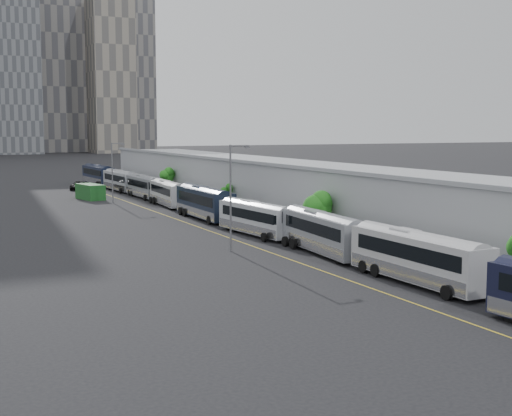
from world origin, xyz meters
TOP-DOWN VIEW (x-y plane):
  - sidewalk at (9.00, 55.00)m, footprint 10.00×170.00m
  - lane_line at (-1.50, 55.00)m, footprint 0.12×160.00m
  - depot at (12.99, 55.00)m, footprint 12.45×160.40m
  - bus_2 at (2.31, 34.21)m, footprint 2.93×13.19m
  - bus_3 at (2.53, 47.88)m, footprint 3.63×13.05m
  - bus_4 at (1.79, 60.39)m, footprint 3.45×12.26m
  - bus_5 at (1.75, 75.05)m, footprint 3.03×13.70m
  - bus_6 at (2.35, 90.97)m, footprint 3.27×12.50m
  - bus_7 at (2.69, 104.12)m, footprint 2.77×12.37m
  - bus_8 at (2.30, 117.40)m, footprint 3.20×12.80m
  - bus_9 at (2.07, 133.81)m, footprint 3.45×13.43m
  - tree_2 at (5.32, 53.83)m, footprint 2.96×2.96m
  - tree_3 at (6.14, 78.62)m, footprint 1.32×1.32m
  - tree_4 at (5.71, 101.80)m, footprint 2.17×2.17m
  - street_lamp_near at (-4.30, 52.59)m, footprint 2.04×0.22m
  - street_lamp_far at (-3.72, 98.35)m, footprint 2.04×0.22m
  - shipping_container at (-5.74, 105.32)m, footprint 3.64×6.38m
  - suv at (-3.88, 123.24)m, footprint 4.46×6.09m

SIDE VIEW (x-z plane):
  - lane_line at x=-1.50m, z-range 0.00..0.02m
  - sidewalk at x=9.00m, z-range 0.00..0.12m
  - suv at x=-3.88m, z-range 0.00..1.54m
  - shipping_container at x=-5.74m, z-range 0.00..2.40m
  - bus_4 at x=1.79m, z-range -0.28..3.26m
  - bus_7 at x=2.69m, z-range -0.28..3.32m
  - bus_6 at x=2.35m, z-range -0.28..3.33m
  - bus_8 at x=2.30m, z-range -0.29..3.42m
  - bus_3 at x=2.53m, z-range -0.29..3.47m
  - bus_2 at x=2.31m, z-range -0.30..3.55m
  - bus_9 at x=2.07m, z-range -0.30..3.58m
  - bus_5 at x=1.75m, z-range -0.31..3.68m
  - tree_3 at x=6.14m, z-range 1.06..4.62m
  - depot at x=12.99m, z-range -0.09..7.11m
  - tree_4 at x=5.71m, z-range 1.28..6.05m
  - tree_2 at x=5.32m, z-range 1.10..6.27m
  - street_lamp_far at x=-3.72m, z-range 0.69..9.69m
  - street_lamp_near at x=-4.30m, z-range 0.70..10.45m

